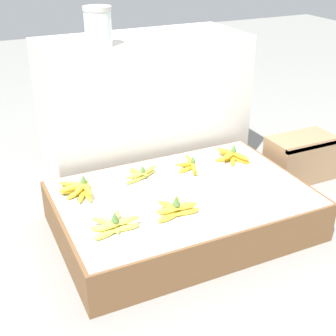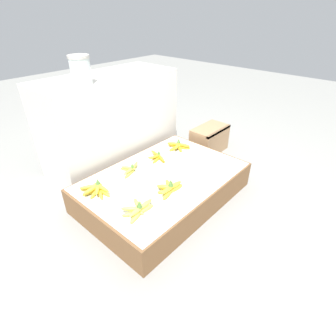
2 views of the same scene
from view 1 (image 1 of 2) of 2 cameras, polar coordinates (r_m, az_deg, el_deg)
name	(u,v)px [view 1 (image 1 of 2)]	position (r m, az deg, el deg)	size (l,w,h in m)	color
ground_plane	(182,228)	(2.38, 1.74, -7.30)	(10.00, 10.00, 0.00)	gray
display_platform	(182,210)	(2.32, 1.77, -5.17)	(1.21, 0.81, 0.21)	brown
back_vendor_table	(144,105)	(2.83, -2.97, 7.65)	(1.19, 0.51, 0.81)	beige
wooden_crate	(301,158)	(2.89, 15.86, 1.20)	(0.39, 0.23, 0.26)	#997551
banana_bunch_front_left	(114,225)	(1.99, -6.62, -6.87)	(0.22, 0.15, 0.10)	#DBCC4C
banana_bunch_front_midleft	(175,208)	(2.08, 0.87, -4.96)	(0.21, 0.15, 0.11)	gold
banana_bunch_middle_left	(80,189)	(2.28, -10.74, -2.54)	(0.17, 0.22, 0.10)	gold
banana_bunch_middle_midleft	(141,174)	(2.38, -3.37, -0.70)	(0.21, 0.14, 0.08)	gold
banana_bunch_middle_midright	(190,165)	(2.47, 2.67, 0.34)	(0.14, 0.21, 0.08)	gold
banana_bunch_middle_right	(232,156)	(2.58, 7.77, 1.46)	(0.17, 0.21, 0.10)	gold
glass_jar	(98,26)	(2.49, -8.53, 16.70)	(0.14, 0.14, 0.20)	silver
foam_tray_white	(190,29)	(2.91, 2.69, 16.60)	(0.27, 0.22, 0.02)	white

